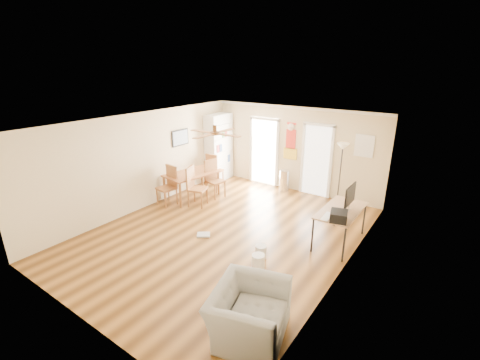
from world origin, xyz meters
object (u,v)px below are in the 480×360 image
Objects in this scene: dining_chair_far at (215,169)px; printer at (339,216)px; bookshelf at (219,148)px; dining_chair_near at (166,186)px; dining_table at (192,185)px; armchair at (249,313)px; torchiere_lamp at (340,174)px; wastebasket_b at (258,262)px; computer_desk at (340,226)px; dining_chair_right_b at (198,187)px; trash_can at (284,181)px; dining_chair_right_a at (215,179)px; wastebasket_a at (261,252)px.

dining_chair_far is 5.15m from printer.
dining_chair_near is (0.15, -2.56, -0.56)m from bookshelf.
dining_table is at bearing 91.49° from dining_chair_far.
armchair is (4.30, -3.45, -0.00)m from dining_table.
torchiere_lamp is at bearing 43.05° from dining_chair_near.
bookshelf is at bearing 100.69° from dining_chair_near.
bookshelf reaches higher than dining_table.
computer_desk is at bearing 63.27° from wastebasket_b.
dining_chair_right_b is 3.79× the size of wastebasket_b.
trash_can is (1.45, 2.39, -0.22)m from dining_chair_right_b.
armchair is at bearing -93.00° from computer_desk.
armchair is at bearing -125.03° from dining_chair_right_a.
dining_chair_far reaches higher than wastebasket_b.
dining_table is at bearing -151.70° from torchiere_lamp.
wastebasket_b is 1.69m from armchair.
dining_chair_near is at bearing 103.82° from dining_chair_right_b.
armchair is at bearing 127.73° from dining_chair_far.
dining_table is 1.30m from dining_chair_far.
dining_table is at bearing 35.87° from armchair.
armchair reaches higher than wastebasket_b.
torchiere_lamp is at bearing 84.69° from wastebasket_a.
dining_table is at bearing 154.46° from wastebasket_a.
dining_chair_right_b reaches higher than dining_table.
dining_table is 2.85m from trash_can.
armchair is (3.75, -3.09, -0.18)m from dining_chair_right_b.
computer_desk is (4.83, -1.85, -0.71)m from bookshelf.
torchiere_lamp is (3.17, 2.36, 0.32)m from dining_chair_right_b.
dining_chair_right_b is (0.55, -0.36, 0.18)m from dining_table.
wastebasket_a is at bearing 135.14° from dining_chair_far.
trash_can is 0.58× the size of armchair.
dining_table is 3.75m from wastebasket_a.
dining_table is 5.61× the size of wastebasket_a.
dining_chair_right_a is 0.99× the size of dining_chair_right_b.
printer is at bearing -15.09° from bookshelf.
bookshelf is at bearing -176.46° from torchiere_lamp.
trash_can is at bearing 17.52° from bookshelf.
trash_can is 2.30× the size of wastebasket_b.
dining_chair_near is 5.23m from armchair.
dining_chair_right_b is at bearing 35.13° from armchair.
dining_chair_far reaches higher than wastebasket_a.
computer_desk is 3.36m from armchair.
dining_table reaches higher than wastebasket_a.
printer is (2.60, -2.68, 0.56)m from trash_can.
bookshelf reaches higher than dining_chair_right_b.
dining_chair_right_b is 0.88m from dining_chair_near.
dining_table is 5.51m from armchair.
bookshelf reaches higher than armchair.
dining_chair_right_b is 2.91× the size of printer.
computer_desk is at bearing 16.08° from dining_chair_near.
armchair is (-0.18, -3.35, -0.02)m from computer_desk.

